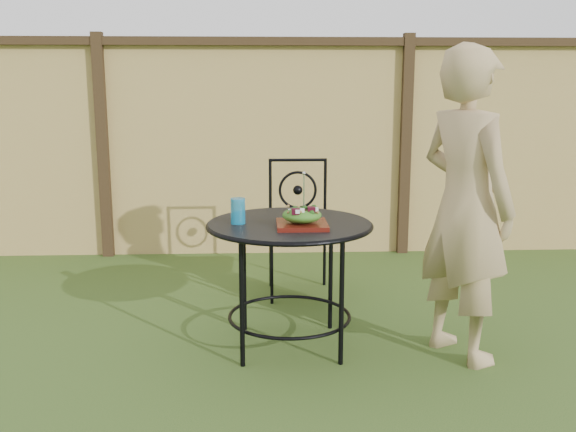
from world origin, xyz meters
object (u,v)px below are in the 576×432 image
object	(u,v)px
patio_chair	(299,224)
salad_plate	(302,225)
diner	(466,206)
patio_table	(290,247)

from	to	relation	value
patio_chair	salad_plate	bearing A→B (deg)	-92.76
diner	salad_plate	xyz separation A→B (m)	(-0.87, 0.04, -0.10)
patio_table	salad_plate	bearing A→B (deg)	-63.00
patio_chair	diner	size ratio (longest dim) A/B	0.57
patio_table	patio_chair	xyz separation A→B (m)	(0.11, 0.99, -0.08)
patio_table	patio_chair	size ratio (longest dim) A/B	0.97
patio_table	diner	size ratio (longest dim) A/B	0.55
diner	salad_plate	bearing A→B (deg)	59.47
diner	patio_table	bearing A→B (deg)	52.41
patio_table	patio_chair	distance (m)	1.00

